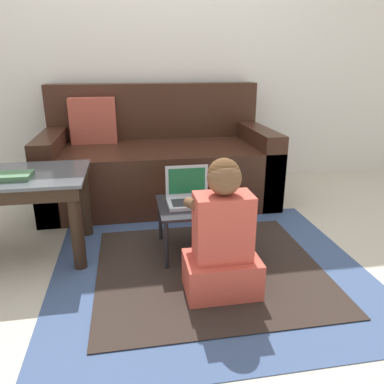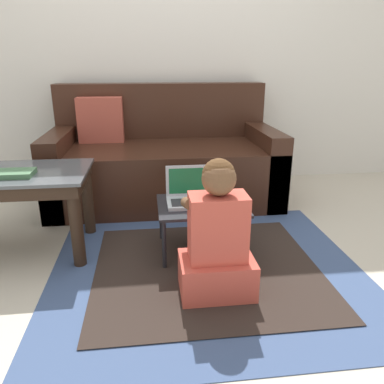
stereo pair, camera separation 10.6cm
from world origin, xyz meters
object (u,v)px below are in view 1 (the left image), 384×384
person_seated (222,239)px  computer_mouse (221,201)px  laptop_desk (202,209)px  laptop (189,197)px  book_on_table (6,176)px  couch (158,161)px

person_seated → computer_mouse: bearing=76.9°
laptop_desk → laptop: size_ratio=2.01×
computer_mouse → book_on_table: (-1.16, 0.06, 0.19)m
couch → computer_mouse: (0.28, -1.02, 0.01)m
computer_mouse → book_on_table: 1.18m
computer_mouse → person_seated: bearing=-103.1°
computer_mouse → person_seated: size_ratio=0.16×
laptop → person_seated: (0.08, -0.47, -0.05)m
computer_mouse → person_seated: 0.43m
couch → person_seated: size_ratio=2.60×
book_on_table → laptop: bearing=-0.9°
couch → computer_mouse: 1.06m
laptop → person_seated: bearing=-79.8°
book_on_table → couch: bearing=47.4°
laptop_desk → person_seated: (0.01, -0.44, 0.02)m
person_seated → laptop_desk: bearing=91.4°
laptop → computer_mouse: 0.19m
person_seated → book_on_table: 1.19m
laptop → couch: bearing=95.9°
laptop_desk → computer_mouse: (0.11, -0.02, 0.05)m
computer_mouse → book_on_table: bearing=177.0°
computer_mouse → laptop: bearing=166.0°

